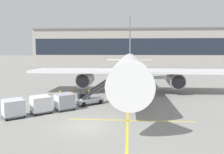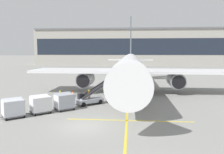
# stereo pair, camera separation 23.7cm
# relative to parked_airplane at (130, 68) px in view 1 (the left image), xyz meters

# --- Properties ---
(ground_plane) EXTENTS (600.00, 600.00, 0.00)m
(ground_plane) POSITION_rel_parked_airplane_xyz_m (-3.96, -16.91, -3.83)
(ground_plane) COLOR gray
(parked_airplane) EXTENTS (30.96, 40.79, 13.99)m
(parked_airplane) POSITION_rel_parked_airplane_xyz_m (0.00, 0.00, 0.00)
(parked_airplane) COLOR white
(parked_airplane) RESTS_ON ground
(belt_loader) EXTENTS (4.79, 4.41, 3.09)m
(belt_loader) POSITION_rel_parked_airplane_xyz_m (-4.82, -8.61, -2.95)
(belt_loader) COLOR #A3A8B2
(belt_loader) RESTS_ON ground
(baggage_cart_lead) EXTENTS (2.61, 2.51, 1.91)m
(baggage_cart_lead) POSITION_rel_parked_airplane_xyz_m (-7.25, -11.56, -2.83)
(baggage_cart_lead) COLOR #515156
(baggage_cart_lead) RESTS_ON ground
(baggage_cart_second) EXTENTS (2.61, 2.51, 1.91)m
(baggage_cart_second) POSITION_rel_parked_airplane_xyz_m (-9.36, -13.07, -2.83)
(baggage_cart_second) COLOR #515156
(baggage_cart_second) RESTS_ON ground
(baggage_cart_third) EXTENTS (2.61, 2.51, 1.91)m
(baggage_cart_third) POSITION_rel_parked_airplane_xyz_m (-11.39, -14.85, -2.83)
(baggage_cart_third) COLOR #515156
(baggage_cart_third) RESTS_ON ground
(ground_crew_by_loader) EXTENTS (0.34, 0.55, 1.74)m
(ground_crew_by_loader) POSITION_rel_parked_airplane_xyz_m (-8.42, -9.29, -2.83)
(ground_crew_by_loader) COLOR black
(ground_crew_by_loader) RESTS_ON ground
(ground_crew_by_carts) EXTENTS (0.29, 0.57, 1.74)m
(ground_crew_by_carts) POSITION_rel_parked_airplane_xyz_m (-5.03, -8.43, -2.83)
(ground_crew_by_carts) COLOR #514C42
(ground_crew_by_carts) RESTS_ON ground
(safety_cone_engine_keepout) EXTENTS (0.57, 0.57, 0.65)m
(safety_cone_engine_keepout) POSITION_rel_parked_airplane_xyz_m (-8.49, -3.17, -3.51)
(safety_cone_engine_keepout) COLOR black
(safety_cone_engine_keepout) RESTS_ON ground
(safety_cone_wingtip) EXTENTS (0.58, 0.58, 0.66)m
(safety_cone_wingtip) POSITION_rel_parked_airplane_xyz_m (-8.12, -4.07, -3.51)
(safety_cone_wingtip) COLOR black
(safety_cone_wingtip) RESTS_ON ground
(apron_guidance_line_lead_in) EXTENTS (0.20, 110.00, 0.01)m
(apron_guidance_line_lead_in) POSITION_rel_parked_airplane_xyz_m (-0.25, -0.71, -3.82)
(apron_guidance_line_lead_in) COLOR yellow
(apron_guidance_line_lead_in) RESTS_ON ground
(apron_guidance_line_stop_bar) EXTENTS (12.00, 0.20, 0.01)m
(apron_guidance_line_stop_bar) POSITION_rel_parked_airplane_xyz_m (-0.00, -14.88, -3.82)
(apron_guidance_line_stop_bar) COLOR yellow
(apron_guidance_line_stop_bar) RESTS_ON ground
(terminal_building) EXTENTS (99.26, 17.25, 16.64)m
(terminal_building) POSITION_rel_parked_airplane_xyz_m (5.68, 73.56, 4.44)
(terminal_building) COLOR #A8A399
(terminal_building) RESTS_ON ground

